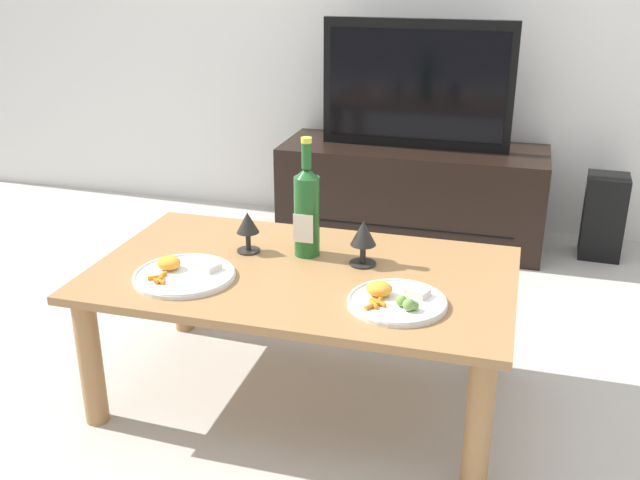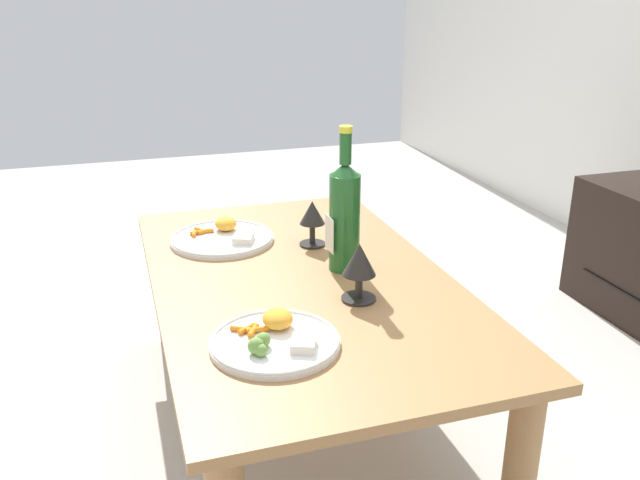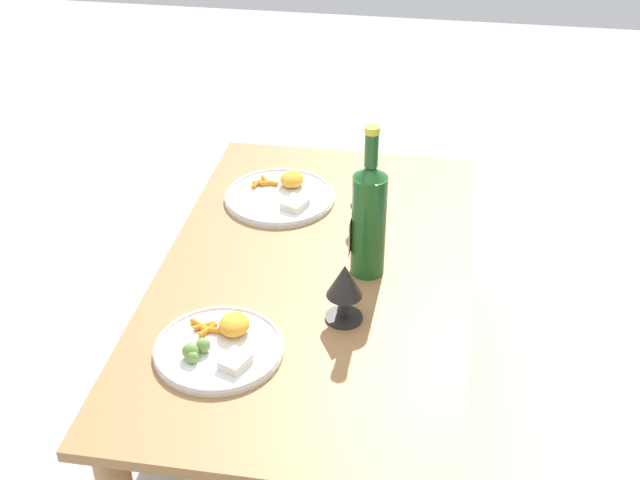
% 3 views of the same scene
% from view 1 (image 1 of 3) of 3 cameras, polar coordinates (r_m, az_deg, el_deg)
% --- Properties ---
extents(ground_plane, '(6.40, 6.40, 0.00)m').
position_cam_1_polar(ground_plane, '(2.38, -1.32, -12.07)').
color(ground_plane, '#B7B2A8').
extents(dining_table, '(1.25, 0.73, 0.44)m').
position_cam_1_polar(dining_table, '(2.19, -1.40, -4.06)').
color(dining_table, '#9E7042').
rests_on(dining_table, ground_plane).
extents(tv_stand, '(1.25, 0.47, 0.47)m').
position_cam_1_polar(tv_stand, '(3.54, 7.23, 3.62)').
color(tv_stand, black).
rests_on(tv_stand, ground_plane).
extents(tv_screen, '(0.88, 0.05, 0.58)m').
position_cam_1_polar(tv_screen, '(3.41, 7.64, 12.03)').
color(tv_screen, black).
rests_on(tv_screen, tv_stand).
extents(floor_speaker, '(0.19, 0.19, 0.39)m').
position_cam_1_polar(floor_speaker, '(3.57, 21.46, 1.75)').
color(floor_speaker, black).
rests_on(floor_speaker, ground_plane).
extents(wine_bottle, '(0.08, 0.08, 0.38)m').
position_cam_1_polar(wine_bottle, '(2.22, -1.05, 2.49)').
color(wine_bottle, '#1E5923').
rests_on(wine_bottle, dining_table).
extents(goblet_left, '(0.07, 0.07, 0.13)m').
position_cam_1_polar(goblet_left, '(2.28, -5.73, 1.14)').
color(goblet_left, black).
rests_on(goblet_left, dining_table).
extents(goblet_right, '(0.08, 0.08, 0.14)m').
position_cam_1_polar(goblet_right, '(2.17, 3.43, 0.32)').
color(goblet_right, black).
rests_on(goblet_right, dining_table).
extents(dinner_plate_left, '(0.30, 0.30, 0.05)m').
position_cam_1_polar(dinner_plate_left, '(2.15, -10.71, -2.64)').
color(dinner_plate_left, white).
rests_on(dinner_plate_left, dining_table).
extents(dinner_plate_right, '(0.27, 0.27, 0.05)m').
position_cam_1_polar(dinner_plate_right, '(1.97, 6.02, -4.74)').
color(dinner_plate_right, white).
rests_on(dinner_plate_right, dining_table).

